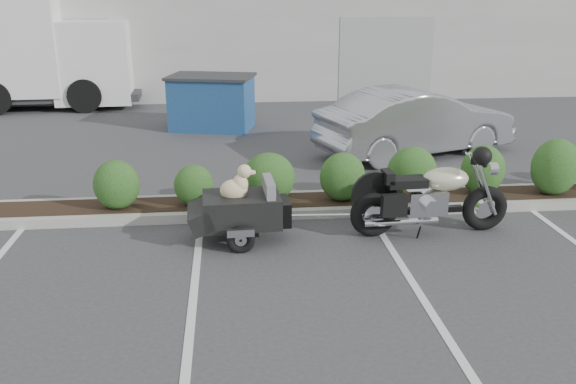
{
  "coord_description": "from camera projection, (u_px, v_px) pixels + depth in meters",
  "views": [
    {
      "loc": [
        -1.01,
        -7.2,
        3.51
      ],
      "look_at": [
        -0.22,
        0.88,
        0.75
      ],
      "focal_mm": 38.0,
      "sensor_mm": 36.0,
      "label": 1
    }
  ],
  "objects": [
    {
      "name": "ground",
      "position": [
        311.0,
        267.0,
        8.01
      ],
      "size": [
        90.0,
        90.0,
        0.0
      ],
      "primitive_type": "plane",
      "color": "#38383A",
      "rests_on": "ground"
    },
    {
      "name": "planter_kerb",
      "position": [
        353.0,
        203.0,
        10.15
      ],
      "size": [
        12.0,
        1.0,
        0.15
      ],
      "primitive_type": "cube",
      "color": "#9E9E93",
      "rests_on": "ground"
    },
    {
      "name": "building",
      "position": [
        252.0,
        27.0,
        23.38
      ],
      "size": [
        26.0,
        10.0,
        4.0
      ],
      "primitive_type": "cube",
      "color": "#9EA099",
      "rests_on": "ground"
    },
    {
      "name": "motorcycle",
      "position": [
        431.0,
        198.0,
        8.92
      ],
      "size": [
        2.42,
        0.82,
        1.39
      ],
      "rotation": [
        0.0,
        0.0,
        0.04
      ],
      "color": "black",
      "rests_on": "ground"
    },
    {
      "name": "pet_trailer",
      "position": [
        240.0,
        209.0,
        8.7
      ],
      "size": [
        1.93,
        1.08,
        1.15
      ],
      "rotation": [
        0.0,
        0.0,
        0.04
      ],
      "color": "black",
      "rests_on": "ground"
    },
    {
      "name": "sedan",
      "position": [
        416.0,
        122.0,
        13.15
      ],
      "size": [
        4.62,
        2.89,
        1.44
      ],
      "primitive_type": "imported",
      "rotation": [
        0.0,
        0.0,
        1.91
      ],
      "color": "#B0B1B8",
      "rests_on": "ground"
    },
    {
      "name": "dumpster",
      "position": [
        212.0,
        102.0,
        15.54
      ],
      "size": [
        2.36,
        1.88,
        1.37
      ],
      "rotation": [
        0.0,
        0.0,
        -0.24
      ],
      "color": "navy",
      "rests_on": "ground"
    },
    {
      "name": "delivery_truck",
      "position": [
        7.0,
        51.0,
        18.04
      ],
      "size": [
        7.65,
        2.93,
        3.46
      ],
      "rotation": [
        0.0,
        0.0,
        0.04
      ],
      "color": "silver",
      "rests_on": "ground"
    }
  ]
}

